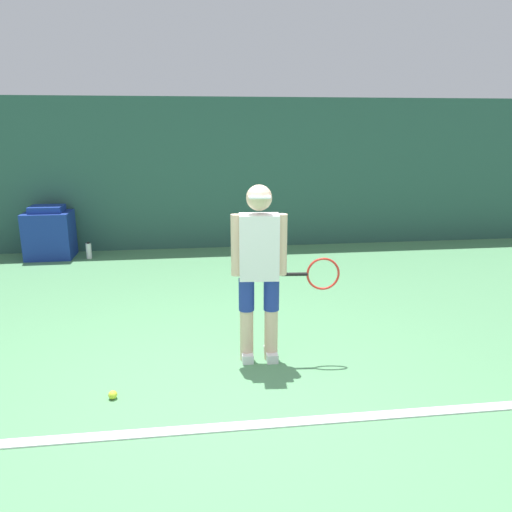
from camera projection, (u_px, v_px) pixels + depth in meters
The scene contains 7 objects.
ground_plane at pixel (222, 397), 3.90m from camera, with size 24.00×24.00×0.00m, color #518C5B.
back_wall at pixel (202, 175), 8.39m from camera, with size 24.00×0.10×2.51m.
court_baseline at pixel (226, 427), 3.50m from camera, with size 21.60×0.10×0.01m.
tennis_player at pixel (260, 266), 4.32m from camera, with size 0.95×0.30×1.58m.
tennis_ball at pixel (113, 395), 3.87m from camera, with size 0.07×0.07×0.07m.
covered_chair at pixel (49, 233), 7.93m from camera, with size 0.71×0.57×0.84m.
water_bottle at pixel (89, 251), 7.94m from camera, with size 0.08×0.08×0.27m.
Camera 1 is at (-0.19, -3.50, 2.06)m, focal length 35.00 mm.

